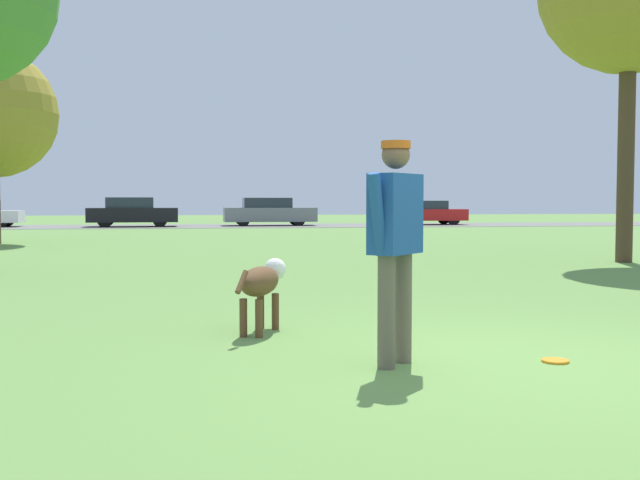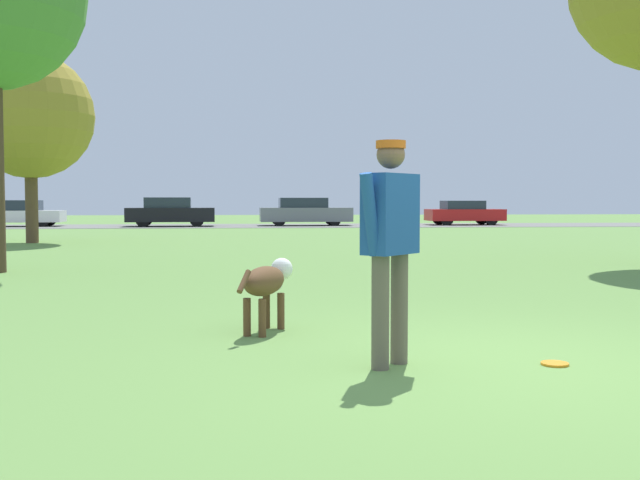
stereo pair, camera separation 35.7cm
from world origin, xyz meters
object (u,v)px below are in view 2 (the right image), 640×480
Objects in this scene: tree_far_left at (30,116)px; parked_car_black at (170,212)px; parked_car_white at (20,214)px; parked_car_red at (464,213)px; parked_car_grey at (305,212)px; person at (390,232)px; dog at (267,282)px; frisbee at (555,364)px.

parked_car_black is (2.63, 13.78, -2.99)m from tree_far_left.
parked_car_white reaches higher than parked_car_red.
person is at bearing -94.65° from parked_car_grey.
dog is 17.10m from tree_far_left.
dog is 29.56m from parked_car_black.
parked_car_black is (7.16, -0.69, 0.07)m from parked_car_white.
parked_car_grey is at bearing -3.26° from parked_car_white.
person reaches higher than parked_car_white.
person is 31.24m from parked_car_black.
parked_car_grey reaches higher than parked_car_red.
tree_far_left is at bearing 66.04° from person.
tree_far_left is (-7.23, 17.11, 2.69)m from person.
parked_car_white is (-10.90, 30.01, 0.16)m from dog.
parked_car_grey is (9.16, 14.35, -3.01)m from tree_far_left.
dog is 0.28× the size of parked_car_red.
parked_car_white is 7.19m from parked_car_black.
tree_far_left is at bearing 46.97° from dog.
parked_car_white is at bearing 171.65° from parked_car_black.
person is 0.37× the size of parked_car_grey.
person is at bearing -126.68° from dog.
parked_car_black is at bearing 51.60° from person.
parked_car_white reaches higher than dog.
person reaches higher than parked_car_black.
dog is at bearing -110.58° from parked_car_red.
tree_far_left is 22.81m from parked_car_red.
dog is at bearing -72.77° from parked_car_white.
dog is at bearing 71.77° from person.
parked_car_red is (10.06, 31.67, -0.38)m from person.
parked_car_red is (17.29, 14.55, -3.06)m from tree_far_left.
parked_car_red is at bearing 25.51° from person.
tree_far_left reaches higher than dog.
person reaches higher than parked_car_grey.
parked_car_grey is (2.79, 29.89, 0.21)m from dog.
person is 0.39× the size of parked_car_black.
frisbee is 0.05× the size of parked_car_red.
parked_car_grey is 8.14m from parked_car_red.
parked_car_red is at bearing 74.47° from frisbee.
person reaches higher than dog.
parked_car_black is 0.93× the size of parked_car_grey.
parked_car_grey reaches higher than parked_car_white.
dog is 0.19× the size of tree_far_left.
parked_car_grey is at bearing 2.12° from parked_car_black.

